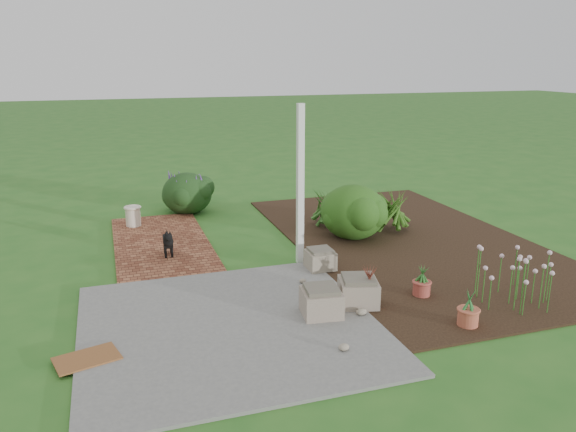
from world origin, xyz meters
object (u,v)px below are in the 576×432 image
object	(u,v)px
cream_ceramic_urn	(133,216)
evergreen_shrub	(353,210)
black_dog	(168,241)
stone_trough_near	(321,303)

from	to	relation	value
cream_ceramic_urn	evergreen_shrub	size ratio (longest dim) A/B	0.32
evergreen_shrub	black_dog	bearing A→B (deg)	-179.57
cream_ceramic_urn	stone_trough_near	bearing A→B (deg)	-66.98
stone_trough_near	cream_ceramic_urn	bearing A→B (deg)	113.02
black_dog	cream_ceramic_urn	bearing A→B (deg)	106.20
cream_ceramic_urn	black_dog	bearing A→B (deg)	-77.14
stone_trough_near	black_dog	distance (m)	3.20
stone_trough_near	cream_ceramic_urn	world-z (taller)	cream_ceramic_urn
stone_trough_near	evergreen_shrub	xyz separation A→B (m)	(1.71, 2.82, 0.32)
evergreen_shrub	stone_trough_near	bearing A→B (deg)	-121.30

